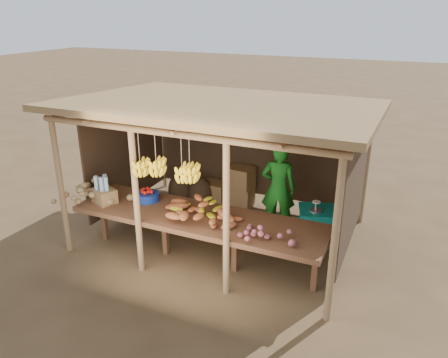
% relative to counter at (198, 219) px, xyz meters
% --- Properties ---
extents(ground, '(60.00, 60.00, 0.00)m').
position_rel_counter_xyz_m(ground, '(-0.00, 0.95, -0.74)').
color(ground, brown).
rests_on(ground, ground).
extents(stall_structure, '(4.70, 3.50, 2.43)m').
position_rel_counter_xyz_m(stall_structure, '(-0.02, 1.04, 1.19)').
color(stall_structure, '#9A764F').
rests_on(stall_structure, ground).
extents(counter, '(3.90, 1.05, 0.80)m').
position_rel_counter_xyz_m(counter, '(0.00, 0.00, 0.00)').
color(counter, brown).
rests_on(counter, ground).
extents(potato_heap, '(1.14, 0.78, 0.37)m').
position_rel_counter_xyz_m(potato_heap, '(-1.77, -0.26, 0.25)').
color(potato_heap, '#967A4D').
rests_on(potato_heap, counter).
extents(sweet_potato_heap, '(1.17, 0.77, 0.36)m').
position_rel_counter_xyz_m(sweet_potato_heap, '(0.07, -0.09, 0.24)').
color(sweet_potato_heap, '#A4512A').
rests_on(sweet_potato_heap, counter).
extents(onion_heap, '(0.85, 0.56, 0.36)m').
position_rel_counter_xyz_m(onion_heap, '(1.22, -0.27, 0.24)').
color(onion_heap, '#A44F59').
rests_on(onion_heap, counter).
extents(banana_pile, '(0.74, 0.59, 0.35)m').
position_rel_counter_xyz_m(banana_pile, '(-0.08, 0.07, 0.24)').
color(banana_pile, yellow).
rests_on(banana_pile, counter).
extents(tomato_basin, '(0.37, 0.37, 0.20)m').
position_rel_counter_xyz_m(tomato_basin, '(-1.00, 0.17, 0.14)').
color(tomato_basin, navy).
rests_on(tomato_basin, counter).
extents(bottle_box, '(0.45, 0.40, 0.46)m').
position_rel_counter_xyz_m(bottle_box, '(-1.59, -0.18, 0.24)').
color(bottle_box, olive).
rests_on(bottle_box, counter).
extents(vendor, '(0.66, 0.50, 1.62)m').
position_rel_counter_xyz_m(vendor, '(0.79, 1.48, 0.07)').
color(vendor, '#1A791E').
rests_on(vendor, ground).
extents(tarp_crate, '(0.80, 0.74, 0.79)m').
position_rel_counter_xyz_m(tarp_crate, '(1.54, 1.36, -0.41)').
color(tarp_crate, brown).
rests_on(tarp_crate, ground).
extents(carton_stack, '(1.09, 0.44, 0.81)m').
position_rel_counter_xyz_m(carton_stack, '(-0.38, 2.15, -0.38)').
color(carton_stack, olive).
rests_on(carton_stack, ground).
extents(burlap_sacks, '(0.96, 0.50, 0.68)m').
position_rel_counter_xyz_m(burlap_sacks, '(-1.19, 1.93, -0.44)').
color(burlap_sacks, '#432F1F').
rests_on(burlap_sacks, ground).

